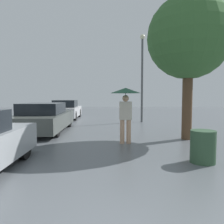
% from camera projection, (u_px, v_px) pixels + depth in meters
% --- Properties ---
extents(pedestrian, '(0.99, 0.99, 1.82)m').
position_uv_depth(pedestrian, '(126.00, 100.00, 7.06)').
color(pedestrian, tan).
rests_on(pedestrian, ground_plane).
extents(parked_car_middle, '(1.88, 4.60, 1.26)m').
position_uv_depth(parked_car_middle, '(44.00, 118.00, 9.56)').
color(parked_car_middle, '#4C514C').
rests_on(parked_car_middle, ground_plane).
extents(parked_car_farthest, '(1.73, 3.88, 1.29)m').
position_uv_depth(parked_car_farthest, '(66.00, 110.00, 15.21)').
color(parked_car_farthest, silver).
rests_on(parked_car_farthest, ground_plane).
extents(tree, '(2.90, 2.90, 5.06)m').
position_uv_depth(tree, '(189.00, 38.00, 7.63)').
color(tree, brown).
rests_on(tree, ground_plane).
extents(street_lamp, '(0.29, 0.29, 5.19)m').
position_uv_depth(street_lamp, '(142.00, 71.00, 12.95)').
color(street_lamp, '#515456').
rests_on(street_lamp, ground_plane).
extents(trash_bin, '(0.57, 0.57, 0.76)m').
position_uv_depth(trash_bin, '(203.00, 147.00, 5.06)').
color(trash_bin, '#2D4C33').
rests_on(trash_bin, ground_plane).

